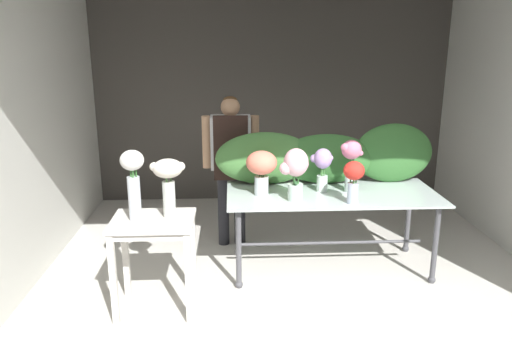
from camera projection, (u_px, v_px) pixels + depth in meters
name	position (u px, v px, depth m)	size (l,w,h in m)	color
ground_plane	(285.00, 253.00, 5.12)	(8.55, 8.55, 0.00)	silver
wall_back	(271.00, 97.00, 6.62)	(4.88, 0.12, 2.86)	#4C4742
wall_left	(34.00, 121.00, 4.63)	(0.12, 4.01, 2.86)	silver
display_table_glass	(332.00, 204.00, 4.62)	(1.99, 0.90, 0.79)	silver
side_table_white	(153.00, 233.00, 3.91)	(0.66, 0.53, 0.80)	silver
florist	(231.00, 155.00, 5.10)	(0.60, 0.24, 1.62)	#232328
foliage_backdrop	(320.00, 157.00, 4.83)	(2.18, 0.31, 0.60)	#477F3D
vase_blush_lilies	(296.00, 170.00, 4.29)	(0.27, 0.22, 0.48)	silver
vase_coral_freesia	(261.00, 167.00, 4.46)	(0.29, 0.29, 0.42)	silver
vase_scarlet_hydrangea	(353.00, 177.00, 4.22)	(0.19, 0.19, 0.38)	silver
vase_rosy_carnations	(351.00, 160.00, 4.54)	(0.22, 0.19, 0.50)	silver
vase_lilac_roses	(322.00, 166.00, 4.56)	(0.21, 0.17, 0.42)	silver
vase_white_roses_tall	(133.00, 180.00, 3.78)	(0.18, 0.18, 0.57)	silver
vase_cream_lisianthus_tall	(168.00, 179.00, 3.85)	(0.28, 0.24, 0.48)	silver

